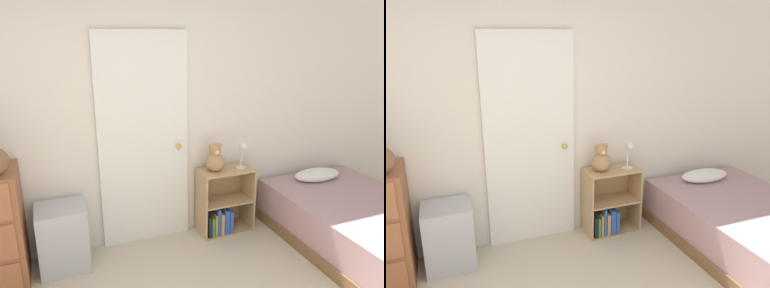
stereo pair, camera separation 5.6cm
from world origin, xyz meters
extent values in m
cube|color=silver|center=(0.00, 2.14, 1.27)|extent=(10.00, 0.06, 2.55)
cube|color=white|center=(0.30, 2.09, 1.02)|extent=(0.87, 0.04, 2.04)
sphere|color=gold|center=(0.63, 2.04, 0.95)|extent=(0.06, 0.06, 0.06)
cube|color=#ADADB7|center=(-0.52, 1.89, 0.29)|extent=(0.42, 0.40, 0.58)
cube|color=tan|center=(0.83, 1.94, 0.34)|extent=(0.02, 0.31, 0.68)
cube|color=tan|center=(1.37, 1.94, 0.34)|extent=(0.02, 0.31, 0.68)
cube|color=tan|center=(1.10, 1.94, 0.01)|extent=(0.52, 0.31, 0.02)
cube|color=tan|center=(1.10, 1.94, 0.34)|extent=(0.52, 0.31, 0.02)
cube|color=tan|center=(1.10, 1.94, 0.68)|extent=(0.52, 0.31, 0.02)
cube|color=tan|center=(1.10, 2.09, 0.34)|extent=(0.56, 0.01, 0.68)
cube|color=black|center=(0.87, 1.90, 0.13)|extent=(0.04, 0.22, 0.22)
cube|color=#338C4C|center=(0.91, 1.92, 0.12)|extent=(0.03, 0.25, 0.21)
cube|color=orange|center=(0.94, 1.90, 0.13)|extent=(0.02, 0.22, 0.23)
cube|color=#3359B2|center=(0.97, 1.92, 0.16)|extent=(0.02, 0.25, 0.29)
cube|color=tan|center=(1.01, 1.91, 0.13)|extent=(0.04, 0.24, 0.23)
cube|color=#3359B2|center=(1.05, 1.89, 0.15)|extent=(0.02, 0.20, 0.26)
cube|color=#3359B2|center=(1.08, 1.92, 0.15)|extent=(0.02, 0.25, 0.26)
cube|color=#3359B2|center=(1.11, 1.88, 0.14)|extent=(0.03, 0.18, 0.24)
sphere|color=tan|center=(0.97, 1.94, 0.78)|extent=(0.19, 0.19, 0.19)
sphere|color=tan|center=(0.97, 1.94, 0.90)|extent=(0.12, 0.12, 0.12)
sphere|color=silver|center=(0.97, 1.89, 0.89)|extent=(0.04, 0.04, 0.04)
sphere|color=tan|center=(0.93, 1.94, 0.95)|extent=(0.05, 0.05, 0.05)
sphere|color=tan|center=(1.02, 1.94, 0.95)|extent=(0.05, 0.05, 0.05)
cylinder|color=silver|center=(1.25, 1.91, 0.69)|extent=(0.10, 0.10, 0.01)
cylinder|color=silver|center=(1.25, 1.91, 0.80)|extent=(0.01, 0.01, 0.20)
sphere|color=silver|center=(1.27, 1.89, 0.93)|extent=(0.09, 0.09, 0.09)
cube|color=brown|center=(2.18, 1.16, 0.06)|extent=(1.24, 1.87, 0.12)
cube|color=#B28C93|center=(2.18, 1.16, 0.29)|extent=(1.20, 1.81, 0.33)
ellipsoid|color=white|center=(2.18, 1.83, 0.50)|extent=(0.56, 0.28, 0.12)
camera|label=1|loc=(-0.55, -1.24, 2.02)|focal=35.00mm
camera|label=2|loc=(-0.50, -1.26, 2.02)|focal=35.00mm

